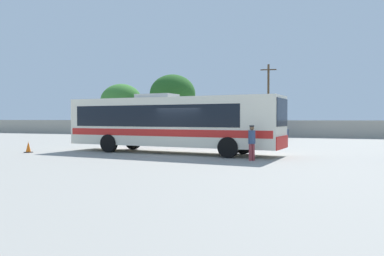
{
  "coord_description": "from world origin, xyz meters",
  "views": [
    {
      "loc": [
        7.52,
        -19.38,
        1.94
      ],
      "look_at": [
        -0.89,
        3.92,
        1.34
      ],
      "focal_mm": 35.93,
      "sensor_mm": 36.0,
      "label": 1
    }
  ],
  "objects": [
    {
      "name": "ground_plane",
      "position": [
        0.0,
        10.0,
        0.0
      ],
      "size": [
        300.0,
        300.0,
        0.0
      ],
      "primitive_type": "plane",
      "color": "gray"
    },
    {
      "name": "parked_car_second_dark_blue",
      "position": [
        -5.0,
        18.4,
        0.76
      ],
      "size": [
        4.51,
        2.26,
        1.42
      ],
      "color": "navy",
      "rests_on": "ground_plane"
    },
    {
      "name": "traffic_cone_on_apron",
      "position": [
        -8.77,
        -1.92,
        0.31
      ],
      "size": [
        0.36,
        0.36,
        0.64
      ],
      "color": "black",
      "rests_on": "ground_plane"
    },
    {
      "name": "roadside_tree_midleft",
      "position": [
        -11.91,
        26.98,
        5.18
      ],
      "size": [
        5.95,
        5.95,
        7.72
      ],
      "color": "brown",
      "rests_on": "ground_plane"
    },
    {
      "name": "attendant_by_bus_door",
      "position": [
        4.11,
        -1.77,
        0.93
      ],
      "size": [
        0.46,
        0.46,
        1.64
      ],
      "color": "#99383D",
      "rests_on": "ground_plane"
    },
    {
      "name": "perimeter_wall",
      "position": [
        0.0,
        22.28,
        0.89
      ],
      "size": [
        80.0,
        0.3,
        1.78
      ],
      "primitive_type": "cube",
      "color": "#9E998C",
      "rests_on": "ground_plane"
    },
    {
      "name": "coach_bus_cream_red",
      "position": [
        -1.1,
        0.67,
        1.8
      ],
      "size": [
        12.73,
        3.79,
        3.35
      ],
      "color": "silver",
      "rests_on": "ground_plane"
    },
    {
      "name": "utility_pole_near",
      "position": [
        0.86,
        24.66,
        4.24
      ],
      "size": [
        1.8,
        0.39,
        8.11
      ],
      "color": "#4C3823",
      "rests_on": "ground_plane"
    },
    {
      "name": "parked_car_leftmost_red",
      "position": [
        -11.06,
        18.33,
        0.8
      ],
      "size": [
        4.58,
        2.07,
        1.5
      ],
      "color": "red",
      "rests_on": "ground_plane"
    },
    {
      "name": "roadside_tree_left",
      "position": [
        -19.97,
        27.74,
        4.33
      ],
      "size": [
        5.81,
        5.81,
        6.8
      ],
      "color": "brown",
      "rests_on": "ground_plane"
    },
    {
      "name": "parked_car_third_dark_blue",
      "position": [
        1.61,
        18.49,
        0.78
      ],
      "size": [
        4.11,
        2.09,
        1.47
      ],
      "color": "navy",
      "rests_on": "ground_plane"
    }
  ]
}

